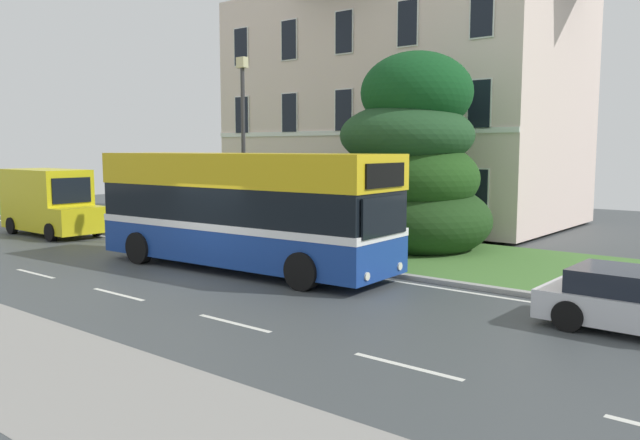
{
  "coord_description": "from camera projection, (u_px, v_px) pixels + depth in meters",
  "views": [
    {
      "loc": [
        13.09,
        -10.31,
        3.48
      ],
      "look_at": [
        0.57,
        5.19,
        1.22
      ],
      "focal_mm": 35.55,
      "sensor_mm": 36.0,
      "label": 1
    }
  ],
  "objects": [
    {
      "name": "litter_bin",
      "position": [
        325.0,
        239.0,
        19.74
      ],
      "size": [
        0.54,
        0.54,
        1.11
      ],
      "color": "#23472D",
      "rests_on": "ground_plane"
    },
    {
      "name": "white_panel_van",
      "position": [
        50.0,
        201.0,
        25.55
      ],
      "size": [
        5.0,
        2.16,
        2.63
      ],
      "rotation": [
        0.0,
        0.0,
        -0.01
      ],
      "color": "yellow",
      "rests_on": "ground_plane"
    },
    {
      "name": "iron_verge_railing",
      "position": [
        225.0,
        232.0,
        21.73
      ],
      "size": [
        12.58,
        0.04,
        0.97
      ],
      "color": "black",
      "rests_on": "ground_plane"
    },
    {
      "name": "georgian_townhouse",
      "position": [
        403.0,
        83.0,
        29.9
      ],
      "size": [
        15.49,
        9.41,
        12.78
      ],
      "color": "beige",
      "rests_on": "ground_plane"
    },
    {
      "name": "single_decker_bus",
      "position": [
        242.0,
        209.0,
        18.14
      ],
      "size": [
        9.6,
        3.04,
        3.34
      ],
      "rotation": [
        0.0,
        0.0,
        0.05
      ],
      "color": "navy",
      "rests_on": "ground_plane"
    },
    {
      "name": "evergreen_tree",
      "position": [
        415.0,
        166.0,
        21.2
      ],
      "size": [
        5.05,
        4.93,
        6.92
      ],
      "color": "#423328",
      "rests_on": "ground_plane"
    },
    {
      "name": "street_lamp_post",
      "position": [
        243.0,
        138.0,
        21.74
      ],
      "size": [
        0.36,
        0.24,
        6.43
      ],
      "color": "#333338",
      "rests_on": "ground_plane"
    },
    {
      "name": "ground_plane",
      "position": [
        216.0,
        275.0,
        17.53
      ],
      "size": [
        60.0,
        56.0,
        0.18
      ],
      "color": "#404548"
    }
  ]
}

